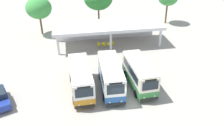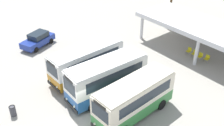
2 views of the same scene
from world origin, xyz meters
The scene contains 11 objects.
ground_plane centered at (0.00, 0.00, 0.00)m, with size 180.00×180.00×0.00m, color #A39E93.
city_bus_nearest_orange centered at (-4.09, 3.35, 1.74)m, with size 2.55×7.44×3.13m.
city_bus_second_in_row centered at (-0.69, 3.12, 1.84)m, with size 2.50×7.33×3.33m.
city_bus_middle_cream centered at (2.71, 3.16, 1.75)m, with size 2.57×7.10×3.15m.
parked_car_flank centered at (-12.89, 2.48, 0.83)m, with size 3.13×4.43×1.62m.
terminal_canopy centered at (1.11, 16.29, 2.67)m, with size 17.16×5.75×3.40m.
waiting_chair_end_by_column centered at (-0.58, 14.47, 0.52)m, with size 0.46×0.46×0.86m.
waiting_chair_second_from_end centered at (0.16, 14.44, 0.52)m, with size 0.46×0.46×0.86m.
waiting_chair_middle_seat centered at (0.90, 14.42, 0.52)m, with size 0.46×0.46×0.86m.
waiting_chair_fourth_seat centered at (1.64, 14.57, 0.52)m, with size 0.46×0.46×0.86m.
litter_bin_apron centered at (-3.21, -4.31, 0.46)m, with size 0.49×0.49×0.90m.
Camera 2 is at (13.98, -8.11, 14.54)m, focal length 42.47 mm.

